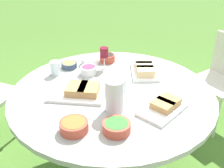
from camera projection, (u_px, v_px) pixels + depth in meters
dining_table at (112, 104)px, 2.00m from camera, size 1.41×1.41×0.78m
chair_far_back at (223, 74)px, 2.72m from camera, size 0.60×0.59×0.89m
water_pitcher at (114, 96)px, 1.69m from camera, size 0.12×0.11×0.21m
wine_glass at (104, 53)px, 2.20m from camera, size 0.07×0.07×0.18m
platter_bread_main at (144, 69)px, 2.18m from camera, size 0.31×0.38×0.07m
platter_charcuterie at (80, 91)px, 1.89m from camera, size 0.43×0.34×0.07m
platter_sandwich_side at (164, 106)px, 1.74m from camera, size 0.29×0.35×0.06m
bowl_fries at (69, 65)px, 2.27m from camera, size 0.13×0.13×0.04m
bowl_salad at (117, 127)px, 1.55m from camera, size 0.16×0.16×0.06m
bowl_olives at (107, 58)px, 2.36m from camera, size 0.13×0.13×0.06m
bowl_dip_red at (88, 70)px, 2.16m from camera, size 0.12×0.12×0.06m
bowl_dip_cream at (90, 60)px, 2.32m from camera, size 0.14×0.14×0.06m
bowl_roasted_veg at (74, 126)px, 1.55m from camera, size 0.16×0.16×0.06m
cup_water_near at (121, 85)px, 1.92m from camera, size 0.08×0.08×0.10m
cup_water_far at (55, 68)px, 2.15m from camera, size 0.07×0.07×0.11m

